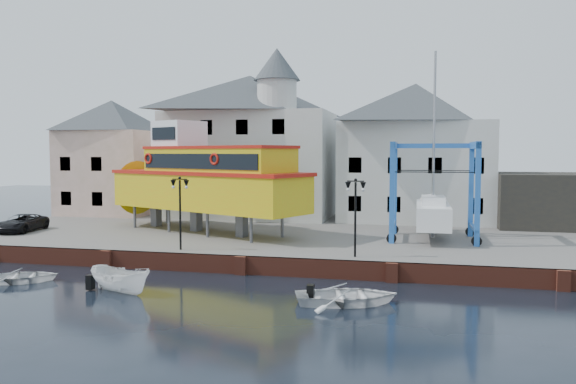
# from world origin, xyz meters

# --- Properties ---
(ground) EXTENTS (140.00, 140.00, 0.00)m
(ground) POSITION_xyz_m (0.00, 0.00, 0.00)
(ground) COLOR black
(ground) RESTS_ON ground
(hardstanding) EXTENTS (44.00, 22.00, 1.00)m
(hardstanding) POSITION_xyz_m (0.00, 11.00, 0.50)
(hardstanding) COLOR #5E5852
(hardstanding) RESTS_ON ground
(quay_wall) EXTENTS (44.00, 0.47, 1.00)m
(quay_wall) POSITION_xyz_m (-0.00, 0.10, 0.50)
(quay_wall) COLOR maroon
(quay_wall) RESTS_ON ground
(building_pink) EXTENTS (8.00, 7.00, 10.30)m
(building_pink) POSITION_xyz_m (-18.00, 18.00, 6.15)
(building_pink) COLOR tan
(building_pink) RESTS_ON hardstanding
(building_white_main) EXTENTS (14.00, 8.30, 14.00)m
(building_white_main) POSITION_xyz_m (-4.87, 18.39, 7.34)
(building_white_main) COLOR silver
(building_white_main) RESTS_ON hardstanding
(building_white_right) EXTENTS (12.00, 8.00, 11.20)m
(building_white_right) POSITION_xyz_m (9.00, 19.00, 6.60)
(building_white_right) COLOR silver
(building_white_right) RESTS_ON hardstanding
(shed_dark) EXTENTS (8.00, 7.00, 4.00)m
(shed_dark) POSITION_xyz_m (19.00, 17.00, 3.00)
(shed_dark) COLOR black
(shed_dark) RESTS_ON hardstanding
(lamp_post_left) EXTENTS (1.12, 0.32, 4.20)m
(lamp_post_left) POSITION_xyz_m (-4.00, 1.20, 4.17)
(lamp_post_left) COLOR black
(lamp_post_left) RESTS_ON hardstanding
(lamp_post_right) EXTENTS (1.12, 0.32, 4.20)m
(lamp_post_right) POSITION_xyz_m (6.00, 1.20, 4.17)
(lamp_post_right) COLOR black
(lamp_post_right) RESTS_ON hardstanding
(tour_boat) EXTENTS (18.06, 11.42, 7.81)m
(tour_boat) POSITION_xyz_m (-6.02, 8.56, 4.68)
(tour_boat) COLOR #59595E
(tour_boat) RESTS_ON hardstanding
(travel_lift) EXTENTS (5.60, 7.93, 11.98)m
(travel_lift) POSITION_xyz_m (10.20, 8.96, 3.01)
(travel_lift) COLOR blue
(travel_lift) RESTS_ON hardstanding
(van) EXTENTS (2.53, 4.57, 1.21)m
(van) POSITION_xyz_m (-17.97, 5.64, 1.61)
(van) COLOR black
(van) RESTS_ON hardstanding
(motorboat_a) EXTENTS (3.91, 2.53, 1.41)m
(motorboat_a) POSITION_xyz_m (-4.34, -4.92, 0.00)
(motorboat_a) COLOR white
(motorboat_a) RESTS_ON ground
(motorboat_b) EXTENTS (5.14, 4.26, 0.92)m
(motorboat_b) POSITION_xyz_m (6.27, -4.57, 0.00)
(motorboat_b) COLOR white
(motorboat_b) RESTS_ON ground
(motorboat_d) EXTENTS (4.48, 4.02, 0.76)m
(motorboat_d) POSITION_xyz_m (-10.43, -4.18, 0.00)
(motorboat_d) COLOR white
(motorboat_d) RESTS_ON ground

